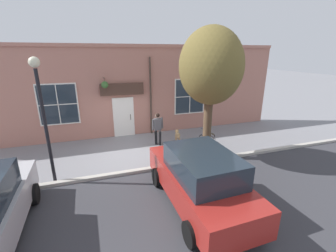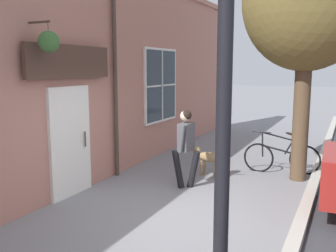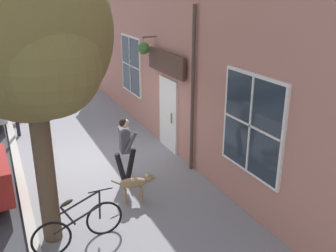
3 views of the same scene
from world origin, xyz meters
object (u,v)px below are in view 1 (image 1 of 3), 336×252
object	(u,v)px
pedestrian_walking	(158,126)
fire_hydrant	(1,177)
dog_on_leash	(178,135)
street_tree_by_curb	(212,69)
parked_car_mid_block	(200,178)
leaning_bicycle	(209,145)
street_lamp	(42,104)

from	to	relation	value
pedestrian_walking	fire_hydrant	xyz separation A→B (m)	(1.98, -5.95, -0.56)
dog_on_leash	street_tree_by_curb	distance (m)	3.84
street_tree_by_curb	parked_car_mid_block	bearing A→B (deg)	-31.89
dog_on_leash	fire_hydrant	world-z (taller)	fire_hydrant
leaning_bicycle	parked_car_mid_block	xyz separation A→B (m)	(3.22, -2.05, 0.50)
street_tree_by_curb	parked_car_mid_block	xyz separation A→B (m)	(2.82, -1.76, -2.83)
pedestrian_walking	leaning_bicycle	bearing A→B (deg)	51.37
pedestrian_walking	leaning_bicycle	world-z (taller)	pedestrian_walking
parked_car_mid_block	fire_hydrant	size ratio (longest dim) A/B	5.66
pedestrian_walking	street_lamp	bearing A→B (deg)	-63.65
dog_on_leash	street_lamp	distance (m)	6.17
leaning_bicycle	dog_on_leash	bearing A→B (deg)	-145.93
street_lamp	fire_hydrant	distance (m)	2.91
parked_car_mid_block	street_lamp	distance (m)	5.38
street_tree_by_curb	parked_car_mid_block	world-z (taller)	street_tree_by_curb
street_tree_by_curb	fire_hydrant	xyz separation A→B (m)	(-0.00, -7.64, -3.32)
parked_car_mid_block	leaning_bicycle	bearing A→B (deg)	147.51
parked_car_mid_block	dog_on_leash	bearing A→B (deg)	167.30
pedestrian_walking	street_tree_by_curb	xyz separation A→B (m)	(1.98, 1.68, 2.76)
pedestrian_walking	leaning_bicycle	size ratio (longest dim) A/B	0.94
street_lamp	street_tree_by_curb	bearing A→B (deg)	91.61
dog_on_leash	parked_car_mid_block	world-z (taller)	parked_car_mid_block
dog_on_leash	fire_hydrant	distance (m)	7.18
leaning_bicycle	street_lamp	world-z (taller)	street_lamp
leaning_bicycle	parked_car_mid_block	bearing A→B (deg)	-32.49
street_lamp	fire_hydrant	bearing A→B (deg)	-95.97
parked_car_mid_block	fire_hydrant	xyz separation A→B (m)	(-2.82, -5.88, -0.48)
street_tree_by_curb	fire_hydrant	size ratio (longest dim) A/B	6.88
street_tree_by_curb	street_lamp	size ratio (longest dim) A/B	1.26
street_tree_by_curb	street_lamp	distance (m)	6.09
fire_hydrant	dog_on_leash	bearing A→B (deg)	105.04
street_tree_by_curb	leaning_bicycle	distance (m)	3.37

